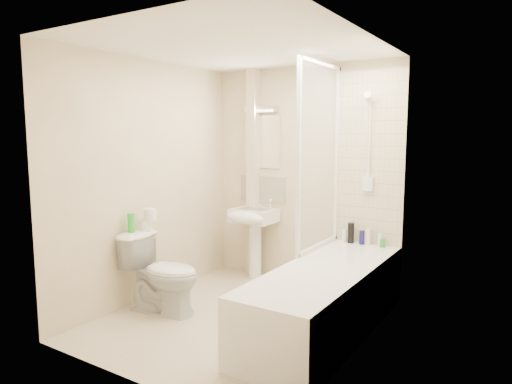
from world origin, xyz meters
The scene contains 25 objects.
floor centered at (0.00, 0.00, 0.00)m, with size 2.50×2.50×0.00m, color beige.
wall_back centered at (0.00, 1.25, 1.20)m, with size 2.20×0.02×2.40m, color beige.
wall_left centered at (-1.10, 0.00, 1.20)m, with size 0.02×2.50×2.40m, color beige.
wall_right centered at (1.10, 0.00, 1.20)m, with size 0.02×2.50×2.40m, color beige.
ceiling centered at (0.00, 0.00, 2.40)m, with size 2.20×2.50×0.02m, color white.
tile_back centered at (0.75, 1.24, 1.42)m, with size 0.70×0.01×1.75m, color beige.
tile_right centered at (1.09, 0.20, 1.42)m, with size 0.01×2.10×1.75m, color beige.
pipe_boxing centered at (-0.62, 1.19, 1.20)m, with size 0.12×0.12×2.40m, color beige.
splashback centered at (-0.52, 1.24, 1.03)m, with size 0.60×0.01×0.30m, color beige.
mirror centered at (-0.52, 1.24, 1.58)m, with size 0.46×0.01×0.60m, color white.
strip_light centered at (-0.52, 1.22, 1.95)m, with size 0.42×0.07×0.07m, color silver.
bathtub centered at (0.75, 0.20, 0.29)m, with size 0.70×2.10×0.55m.
shower_screen centered at (0.40, 0.80, 1.45)m, with size 0.04×0.92×1.80m.
shower_fixture centered at (0.75, 1.19, 1.55)m, with size 0.10×0.16×0.99m.
pedestal_sink centered at (-0.52, 1.01, 0.66)m, with size 0.49×0.46×0.94m.
bottle_white_a centered at (0.53, 1.16, 0.61)m, with size 0.05×0.05×0.13m, color white.
bottle_black_b centered at (0.60, 1.16, 0.65)m, with size 0.06×0.06×0.21m, color black.
bottle_blue centered at (0.72, 1.16, 0.62)m, with size 0.05×0.05×0.14m, color navy.
bottle_cream centered at (0.79, 1.16, 0.63)m, with size 0.05×0.05×0.17m, color beige.
bottle_white_b centered at (0.91, 1.16, 0.62)m, with size 0.05×0.05×0.14m, color silver.
bottle_green centered at (0.93, 1.16, 0.59)m, with size 0.06×0.06×0.08m, color green.
toilet centered at (-0.72, -0.23, 0.37)m, with size 0.78×0.51×0.75m, color white.
toilet_roll_lower centered at (-0.98, -0.18, 0.79)m, with size 0.12×0.12×0.10m, color white.
toilet_roll_upper centered at (-0.94, -0.15, 0.90)m, with size 0.12×0.12×0.11m, color white.
green_bottle centered at (-1.02, -0.33, 0.84)m, with size 0.06×0.06×0.18m, color green.
Camera 1 is at (2.24, -3.26, 1.67)m, focal length 32.00 mm.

